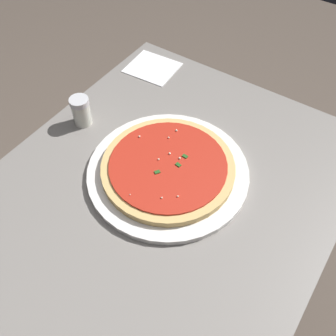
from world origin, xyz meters
name	(u,v)px	position (x,y,z in m)	size (l,w,h in m)	color
ground_plane	(162,316)	(0.00, 0.00, 0.00)	(5.00, 5.00, 0.00)	brown
restaurant_table	(159,234)	(0.00, 0.00, 0.59)	(0.89, 0.70, 0.75)	black
serving_plate	(168,172)	(-0.06, -0.01, 0.76)	(0.35, 0.35, 0.01)	white
pizza	(168,167)	(-0.06, -0.01, 0.78)	(0.29, 0.29, 0.02)	#DBB26B
napkin_folded_right	(152,68)	(-0.35, -0.26, 0.75)	(0.12, 0.13, 0.00)	white
parmesan_shaker	(81,111)	(-0.08, -0.28, 0.79)	(0.05, 0.05, 0.07)	silver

